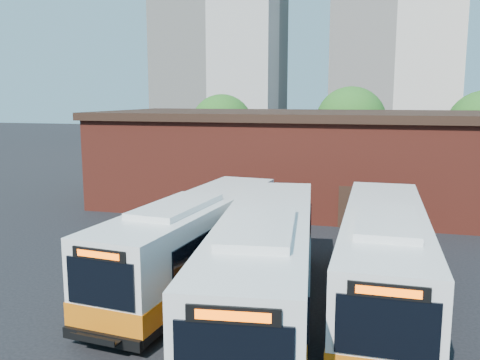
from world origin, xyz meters
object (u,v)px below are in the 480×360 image
(bus_mideast, at_px, (265,272))
(transit_worker, at_px, (196,340))
(bus_midwest, at_px, (196,243))
(bus_east, at_px, (383,263))

(bus_mideast, height_order, transit_worker, bus_mideast)
(bus_midwest, xyz_separation_m, transit_worker, (2.38, -6.61, -0.62))
(bus_mideast, xyz_separation_m, bus_east, (3.77, 2.16, -0.06))
(bus_mideast, bearing_deg, bus_east, 23.08)
(bus_midwest, relative_size, bus_mideast, 0.93)
(bus_midwest, height_order, bus_mideast, bus_mideast)
(bus_mideast, distance_m, bus_east, 4.35)
(transit_worker, bearing_deg, bus_midwest, 38.52)
(bus_east, bearing_deg, bus_mideast, -149.87)
(bus_mideast, bearing_deg, transit_worker, -113.09)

